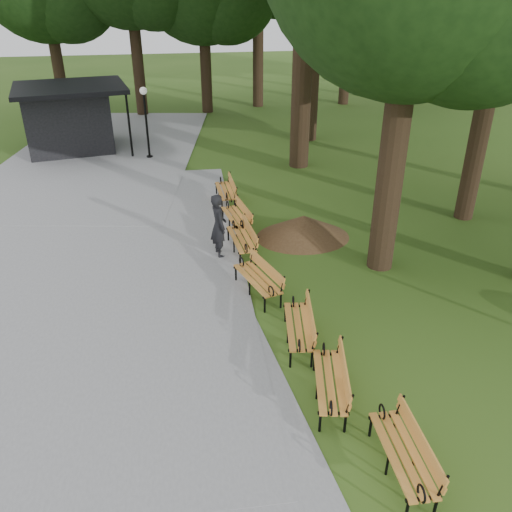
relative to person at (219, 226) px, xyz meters
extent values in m
plane|color=#315518|center=(0.65, -3.22, -0.94)|extent=(100.00, 100.00, 0.00)
cube|color=gray|center=(-3.35, -0.22, -0.91)|extent=(12.00, 38.00, 0.06)
imported|color=black|center=(0.00, 0.00, 0.00)|extent=(0.58, 0.76, 1.88)
cylinder|color=black|center=(-2.09, 9.82, 0.47)|extent=(0.10, 0.10, 2.82)
sphere|color=white|center=(-2.09, 9.82, 1.98)|extent=(0.32, 0.32, 0.32)
cone|color=#47301C|center=(2.68, 0.78, -0.58)|extent=(2.43, 2.43, 0.72)
cylinder|color=black|center=(4.34, -1.37, 2.70)|extent=(0.70, 0.70, 7.29)
cylinder|color=black|center=(8.38, 1.37, 2.84)|extent=(0.60, 0.60, 7.57)
cylinder|color=black|center=(4.22, 7.64, 3.76)|extent=(0.80, 0.80, 9.40)
cylinder|color=black|center=(5.70, 11.63, 3.52)|extent=(0.76, 0.76, 8.93)
camera|label=1|loc=(-1.22, -13.53, 6.20)|focal=36.97mm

